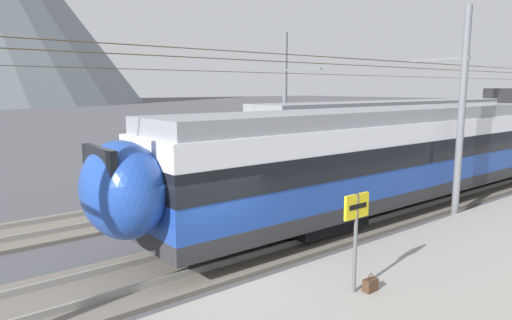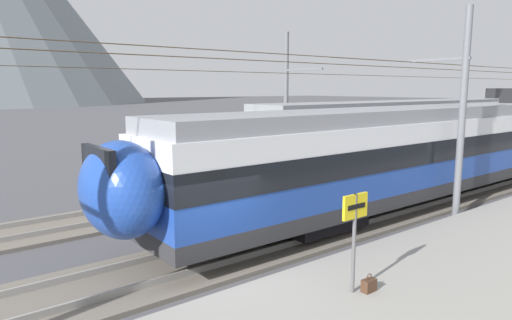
# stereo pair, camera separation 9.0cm
# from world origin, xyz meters

# --- Properties ---
(ground_plane) EXTENTS (400.00, 400.00, 0.00)m
(ground_plane) POSITION_xyz_m (0.00, 0.00, 0.00)
(ground_plane) COLOR #4C4C51
(track_near) EXTENTS (120.00, 3.00, 0.28)m
(track_near) POSITION_xyz_m (0.00, 1.48, 0.07)
(track_near) COLOR #6B6359
(track_near) RESTS_ON ground
(track_far) EXTENTS (120.00, 3.00, 0.28)m
(track_far) POSITION_xyz_m (0.00, 6.93, 0.07)
(track_far) COLOR #6B6359
(track_far) RESTS_ON ground
(train_near_platform) EXTENTS (30.73, 2.89, 4.27)m
(train_near_platform) POSITION_xyz_m (12.97, 1.48, 2.23)
(train_near_platform) COLOR #2D2D30
(train_near_platform) RESTS_ON track_near
(train_far_track) EXTENTS (34.19, 2.90, 4.27)m
(train_far_track) POSITION_xyz_m (22.53, 6.93, 2.23)
(train_far_track) COLOR #2D2D30
(train_far_track) RESTS_ON track_far
(catenary_mast_mid) EXTENTS (47.48, 2.29, 7.25)m
(catenary_mast_mid) POSITION_xyz_m (9.60, -0.34, 3.82)
(catenary_mast_mid) COLOR slate
(catenary_mast_mid) RESTS_ON ground
(catenary_mast_far_side) EXTENTS (47.48, 2.68, 7.37)m
(catenary_mast_far_side) POSITION_xyz_m (10.39, 9.11, 3.87)
(catenary_mast_far_side) COLOR slate
(catenary_mast_far_side) RESTS_ON ground
(platform_sign) EXTENTS (0.70, 0.08, 2.09)m
(platform_sign) POSITION_xyz_m (1.62, -2.57, 1.89)
(platform_sign) COLOR #59595B
(platform_sign) RESTS_ON platform_slab
(handbag_near_sign) EXTENTS (0.32, 0.18, 0.39)m
(handbag_near_sign) POSITION_xyz_m (1.91, -2.76, 0.49)
(handbag_near_sign) COLOR #472D1E
(handbag_near_sign) RESTS_ON platform_slab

